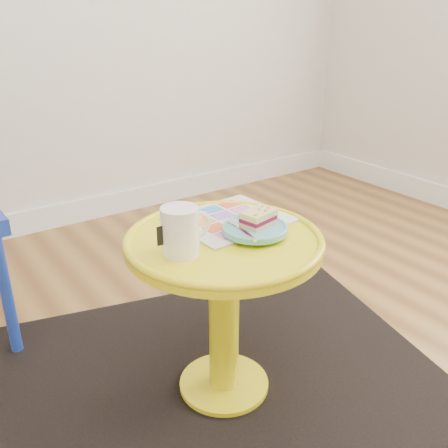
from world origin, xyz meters
TOP-DOWN VIEW (x-y plane):
  - rug at (0.14, 0.54)m, footprint 1.53×1.38m
  - side_table at (0.14, 0.54)m, footprint 0.51×0.51m
  - newspaper at (0.23, 0.63)m, footprint 0.32×0.28m
  - mug at (0.01, 0.52)m, footprint 0.13×0.09m
  - plate at (0.22, 0.51)m, footprint 0.17×0.17m
  - cake_slice at (0.24, 0.51)m, footprint 0.10×0.08m
  - fork at (0.18, 0.51)m, footprint 0.04×0.14m

SIDE VIEW (x-z plane):
  - rug at x=0.14m, z-range 0.00..0.01m
  - side_table at x=0.14m, z-range 0.11..0.59m
  - newspaper at x=0.23m, z-range 0.48..0.49m
  - plate at x=0.22m, z-range 0.49..0.51m
  - fork at x=0.18m, z-range 0.51..0.51m
  - cake_slice at x=0.24m, z-range 0.51..0.55m
  - mug at x=0.01m, z-range 0.49..0.60m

